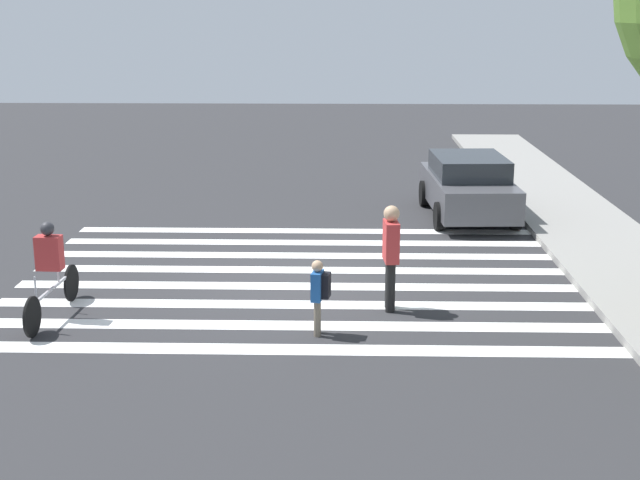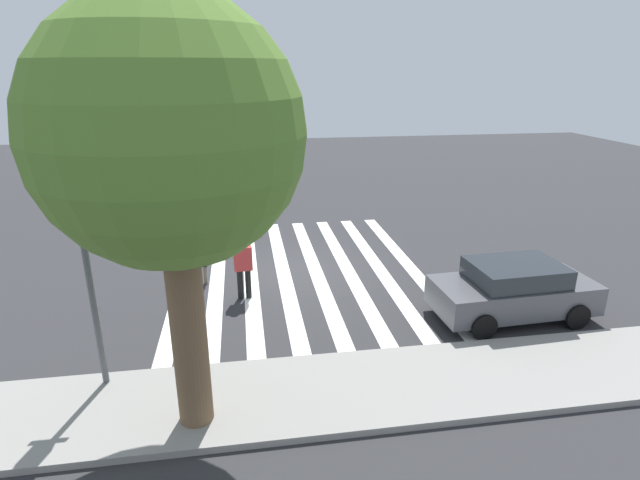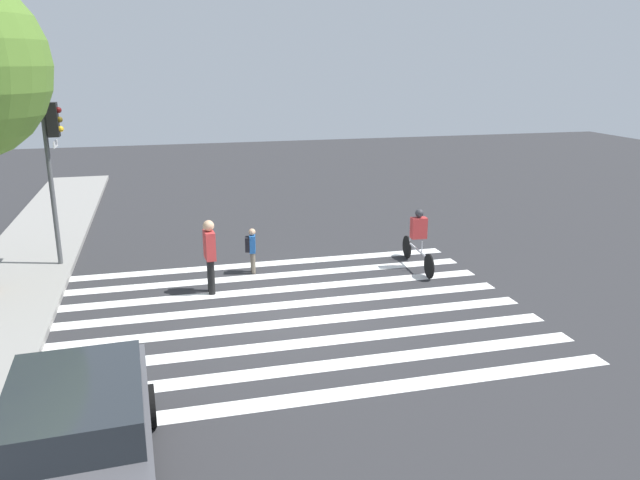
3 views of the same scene
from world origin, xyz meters
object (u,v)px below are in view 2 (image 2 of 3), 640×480
Objects in this scene: cyclist_far_lane at (227,214)px; car_parked_silver_sedan at (513,290)px; street_tree at (170,138)px; pedestrian_adult_yellow_jacket at (202,262)px; pedestrian_adult_blue_shirt at (243,265)px; traffic_light at (85,237)px.

car_parked_silver_sedan is at bearing 136.63° from cyclist_far_lane.
street_tree is 7.62m from pedestrian_adult_yellow_jacket.
street_tree is at bearing -104.94° from pedestrian_adult_blue_shirt.
pedestrian_adult_yellow_jacket is at bearing 131.49° from pedestrian_adult_blue_shirt.
car_parked_silver_sedan is at bearing -12.74° from pedestrian_adult_yellow_jacket.
street_tree is (-1.86, 1.51, 1.95)m from traffic_light.
car_parked_silver_sedan is (-7.87, 3.32, 0.06)m from pedestrian_adult_yellow_jacket.
street_tree is 9.23m from car_parked_silver_sedan.
street_tree is 6.59m from pedestrian_adult_blue_shirt.
traffic_light is at bearing -39.02° from street_tree.
traffic_light is at bearing 5.61° from car_parked_silver_sedan.
cyclist_far_lane is (0.53, -5.43, -0.13)m from pedestrian_adult_blue_shirt.
pedestrian_adult_yellow_jacket is at bearing -25.53° from car_parked_silver_sedan.
traffic_light is 3.80× the size of pedestrian_adult_yellow_jacket.
street_tree reaches higher than cyclist_far_lane.
pedestrian_adult_yellow_jacket is (1.18, -1.14, -0.30)m from pedestrian_adult_blue_shirt.
pedestrian_adult_yellow_jacket is at bearing 84.47° from cyclist_far_lane.
cyclist_far_lane is (-0.40, -10.50, -4.23)m from street_tree.
pedestrian_adult_blue_shirt is at bearing -33.81° from pedestrian_adult_yellow_jacket.
cyclist_far_lane is (-2.26, -8.99, -2.28)m from traffic_light.
pedestrian_adult_blue_shirt is 0.75× the size of cyclist_far_lane.
car_parked_silver_sedan reaches higher than pedestrian_adult_yellow_jacket.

